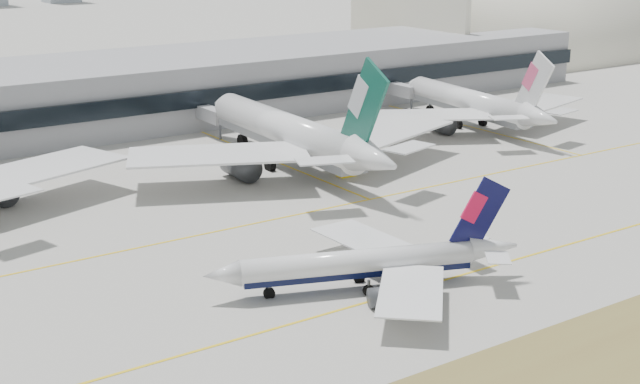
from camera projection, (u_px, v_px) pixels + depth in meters
ground at (411, 271)px, 123.03m from camera, size 3000.00×3000.00×0.00m
taxiing_airliner at (369, 263)px, 116.44m from camera, size 41.25×34.93×14.39m
widebody_cathay at (292, 135)px, 172.99m from camera, size 71.13×69.60×25.37m
widebody_china_air at (474, 104)px, 208.69m from camera, size 58.56×57.70×21.02m
terminal at (101, 93)px, 211.79m from camera, size 280.00×43.10×15.00m
hangar at (503, 61)px, 313.20m from camera, size 91.00×60.00×60.00m
gse_c at (347, 171)px, 169.50m from camera, size 3.55×2.00×2.60m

